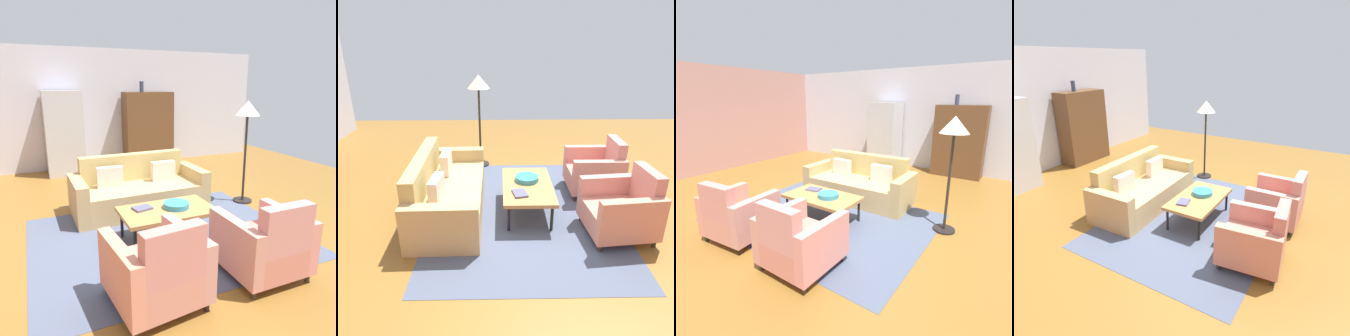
{
  "view_description": "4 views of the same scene",
  "coord_description": "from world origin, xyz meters",
  "views": [
    {
      "loc": [
        -1.53,
        -3.77,
        1.96
      ],
      "look_at": [
        0.25,
        0.31,
        0.8
      ],
      "focal_mm": 34.04,
      "sensor_mm": 36.0,
      "label": 1
    },
    {
      "loc": [
        -4.06,
        0.11,
        2.4
      ],
      "look_at": [
        0.07,
        0.04,
        0.64
      ],
      "focal_mm": 34.03,
      "sensor_mm": 36.0,
      "label": 2
    },
    {
      "loc": [
        2.56,
        -3.32,
        1.94
      ],
      "look_at": [
        -0.01,
        0.36,
        0.75
      ],
      "focal_mm": 27.77,
      "sensor_mm": 36.0,
      "label": 3
    },
    {
      "loc": [
        -3.89,
        -2.22,
        2.59
      ],
      "look_at": [
        0.19,
        0.18,
        0.78
      ],
      "focal_mm": 31.29,
      "sensor_mm": 36.0,
      "label": 4
    }
  ],
  "objects": [
    {
      "name": "armchair_left",
      "position": [
        -0.6,
        -1.43,
        0.34
      ],
      "size": [
        0.87,
        0.87,
        0.88
      ],
      "rotation": [
        0.0,
        0.0,
        0.1
      ],
      "color": "#342B23",
      "rests_on": "ground"
    },
    {
      "name": "coffee_table",
      "position": [
        -0.01,
        -0.27,
        0.38
      ],
      "size": [
        1.2,
        0.7,
        0.42
      ],
      "color": "black",
      "rests_on": "ground"
    },
    {
      "name": "fruit_bowl",
      "position": [
        0.12,
        -0.27,
        0.45
      ],
      "size": [
        0.34,
        0.34,
        0.07
      ],
      "primitive_type": "cylinder",
      "color": "teal",
      "rests_on": "coffee_table"
    },
    {
      "name": "ground_plane",
      "position": [
        0.0,
        0.0,
        0.0
      ],
      "size": [
        10.47,
        10.47,
        0.0
      ],
      "primitive_type": "plane",
      "color": "brown"
    },
    {
      "name": "couch",
      "position": [
        -0.01,
        0.92,
        0.29
      ],
      "size": [
        2.12,
        0.94,
        0.86
      ],
      "rotation": [
        0.0,
        0.0,
        3.16
      ],
      "color": "tan",
      "rests_on": "ground"
    },
    {
      "name": "floor_lamp",
      "position": [
        1.75,
        0.5,
        1.44
      ],
      "size": [
        0.4,
        0.4,
        1.72
      ],
      "color": "black",
      "rests_on": "ground"
    },
    {
      "name": "area_rug",
      "position": [
        -0.01,
        -0.22,
        0.0
      ],
      "size": [
        3.4,
        2.6,
        0.01
      ],
      "primitive_type": "cube",
      "color": "#4C566C",
      "rests_on": "ground"
    },
    {
      "name": "armchair_right",
      "position": [
        0.59,
        -1.43,
        0.34
      ],
      "size": [
        0.8,
        0.8,
        0.88
      ],
      "rotation": [
        0.0,
        0.0,
        0.0
      ],
      "color": "#3B2720",
      "rests_on": "ground"
    },
    {
      "name": "book_stack",
      "position": [
        -0.3,
        -0.14,
        0.43
      ],
      "size": [
        0.26,
        0.22,
        0.03
      ],
      "color": "#514E6B",
      "rests_on": "coffee_table"
    }
  ]
}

